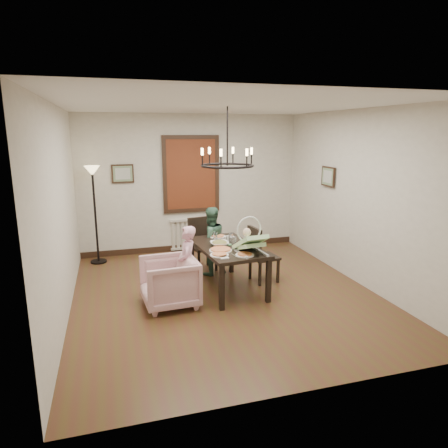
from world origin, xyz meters
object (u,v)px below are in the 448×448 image
elderly_woman (187,270)px  seated_man (211,247)px  chair_right (264,254)px  armchair (169,282)px  chair_far (203,244)px  dining_table (227,251)px  floor_lamp (95,216)px  drinking_glass (234,242)px  baby_bouncer (250,241)px

elderly_woman → seated_man: bearing=164.1°
chair_right → armchair: chair_right is taller
chair_far → armchair: 1.59m
dining_table → elderly_woman: bearing=-165.0°
chair_right → seated_man: 0.96m
floor_lamp → drinking_glass: bearing=-44.1°
chair_far → drinking_glass: chair_far is taller
chair_right → seated_man: (-0.77, 0.58, 0.02)m
elderly_woman → baby_bouncer: baby_bouncer is taller
chair_far → elderly_woman: 1.36m
chair_far → armchair: chair_far is taller
armchair → seated_man: bearing=137.5°
chair_far → chair_right: (0.84, -0.83, -0.00)m
dining_table → elderly_woman: size_ratio=1.70×
dining_table → elderly_woman: (-0.68, -0.26, -0.16)m
chair_right → baby_bouncer: bearing=134.5°
chair_far → chair_right: chair_far is taller
floor_lamp → chair_right: bearing=-33.7°
dining_table → drinking_glass: drinking_glass is taller
armchair → elderly_woman: size_ratio=0.83×
baby_bouncer → drinking_glass: (-0.12, 0.39, -0.11)m
dining_table → seated_man: size_ratio=1.61×
seated_man → baby_bouncer: 1.29m
chair_far → baby_bouncer: baby_bouncer is taller
chair_far → elderly_woman: chair_far is taller
armchair → drinking_glass: bearing=102.1°
elderly_woman → floor_lamp: bearing=-134.2°
dining_table → seated_man: 0.76m
chair_right → dining_table: bearing=95.5°
chair_right → armchair: bearing=99.9°
drinking_glass → floor_lamp: size_ratio=0.09×
chair_right → elderly_woman: 1.44m
chair_far → chair_right: bearing=-57.6°
seated_man → drinking_glass: size_ratio=6.41×
chair_right → armchair: 1.74m
drinking_glass → armchair: bearing=-164.1°
dining_table → floor_lamp: (-1.99, 1.95, 0.28)m
armchair → floor_lamp: 2.59m
armchair → seated_man: (0.89, 1.11, 0.14)m
floor_lamp → baby_bouncer: bearing=-47.5°
armchair → drinking_glass: (1.06, 0.30, 0.43)m
drinking_glass → chair_right: bearing=20.7°
dining_table → baby_bouncer: baby_bouncer is taller
baby_bouncer → floor_lamp: floor_lamp is taller
dining_table → baby_bouncer: 0.57m
seated_man → floor_lamp: floor_lamp is taller
dining_table → floor_lamp: 2.80m
chair_right → floor_lamp: (-2.68, 1.79, 0.43)m
drinking_glass → baby_bouncer: bearing=-72.4°
dining_table → floor_lamp: floor_lamp is taller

